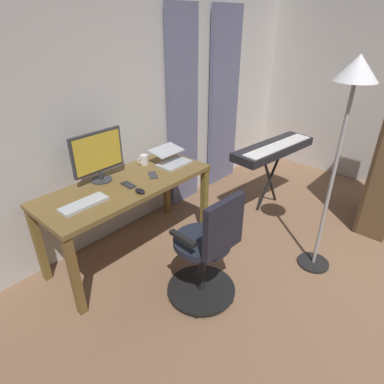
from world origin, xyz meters
TOP-DOWN VIEW (x-y plane):
  - back_room_partition at (0.00, -2.68)m, footprint 4.85×0.10m
  - curtain_left_panel at (-1.13, -2.57)m, footprint 0.53×0.06m
  - curtain_right_panel at (-0.37, -2.57)m, footprint 0.43×0.06m
  - desk at (0.73, -2.21)m, footprint 1.55×0.63m
  - office_chair at (0.71, -1.31)m, footprint 0.56×0.56m
  - computer_monitor at (0.85, -2.41)m, footprint 0.48×0.18m
  - computer_keyboard at (1.19, -2.14)m, footprint 0.37×0.13m
  - laptop at (0.18, -2.21)m, footprint 0.32×0.31m
  - computer_mouse at (0.77, -1.98)m, footprint 0.06×0.10m
  - cell_phone_by_monitor at (0.75, -2.15)m, footprint 0.08×0.15m
  - cell_phone_face_up at (0.48, -2.14)m, footprint 0.13×0.16m
  - mug_tea at (0.37, -2.40)m, footprint 0.12×0.08m
  - piano_keyboard at (-0.91, -1.69)m, footprint 1.13×0.44m
  - floor_lamp at (-0.26, -0.83)m, footprint 0.30×0.30m

SIDE VIEW (x-z plane):
  - office_chair at x=0.71m, z-range -0.03..0.94m
  - desk at x=0.73m, z-range 0.28..1.03m
  - piano_keyboard at x=-0.91m, z-range 0.32..1.11m
  - cell_phone_by_monitor at x=0.75m, z-range 0.75..0.76m
  - cell_phone_face_up at x=0.48m, z-range 0.75..0.76m
  - computer_keyboard at x=1.19m, z-range 0.75..0.78m
  - computer_mouse at x=0.77m, z-range 0.75..0.79m
  - mug_tea at x=0.37m, z-range 0.75..0.85m
  - laptop at x=0.18m, z-range 0.73..0.87m
  - computer_monitor at x=0.85m, z-range 0.78..1.22m
  - curtain_left_panel at x=-1.13m, z-range 0.00..2.15m
  - curtain_right_panel at x=-0.37m, z-range 0.00..2.15m
  - back_room_partition at x=0.00m, z-range 0.00..2.57m
  - floor_lamp at x=-0.26m, z-range 0.57..2.38m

